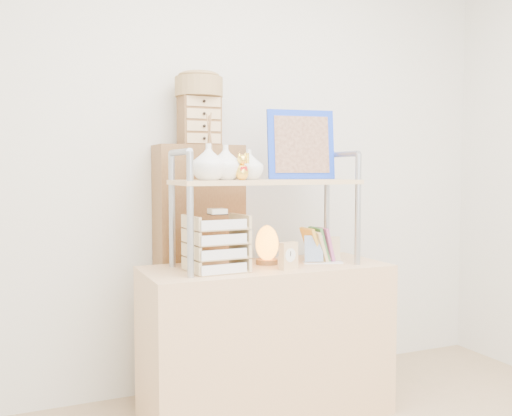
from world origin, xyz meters
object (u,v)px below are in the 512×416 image
(letter_tray, at_px, (217,247))
(salt_lamp, at_px, (267,244))
(cabinet, at_px, (199,272))
(desk, at_px, (266,341))

(letter_tray, relative_size, salt_lamp, 1.51)
(cabinet, xyz_separation_m, salt_lamp, (0.25, -0.33, 0.17))
(desk, relative_size, cabinet, 0.89)
(desk, bearing_deg, letter_tray, -167.68)
(salt_lamp, bearing_deg, cabinet, 127.54)
(desk, bearing_deg, cabinet, 121.44)
(letter_tray, bearing_deg, cabinet, 83.54)
(cabinet, height_order, salt_lamp, cabinet)
(letter_tray, xyz_separation_m, salt_lamp, (0.30, 0.10, -0.02))
(letter_tray, bearing_deg, salt_lamp, 19.17)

